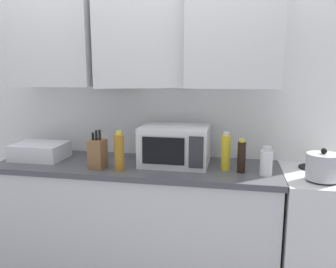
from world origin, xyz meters
TOP-DOWN VIEW (x-y plane):
  - wall_back_with_cabinets at (-0.00, -0.07)m, footprint 2.91×0.54m
  - counter_run at (0.00, -0.30)m, footprint 2.04×0.63m
  - kettle at (1.24, -0.46)m, footprint 0.20×0.20m
  - microwave at (0.28, -0.26)m, footprint 0.48×0.37m
  - dish_rack at (-0.77, -0.30)m, footprint 0.38×0.30m
  - knife_block at (-0.23, -0.45)m, footprint 0.11×0.13m
  - bottle_yellow_mustard at (0.64, -0.34)m, footprint 0.06×0.06m
  - bottle_white_jar at (0.91, -0.40)m, footprint 0.08×0.08m
  - bottle_amber_vinegar at (-0.06, -0.48)m, footprint 0.07×0.07m
  - bottle_soy_dark at (0.75, -0.37)m, footprint 0.05×0.05m

SIDE VIEW (x-z plane):
  - counter_run at x=0.00m, z-range 0.00..0.90m
  - dish_rack at x=-0.77m, z-range 0.90..1.02m
  - bottle_white_jar at x=0.91m, z-range 0.89..1.08m
  - kettle at x=1.24m, z-range 0.89..1.09m
  - knife_block at x=-0.23m, z-range 0.87..1.14m
  - bottle_soy_dark at x=0.75m, z-range 0.89..1.12m
  - bottle_yellow_mustard at x=0.64m, z-range 0.89..1.16m
  - bottle_amber_vinegar at x=-0.06m, z-range 0.89..1.16m
  - microwave at x=0.28m, z-range 0.90..1.18m
  - wall_back_with_cabinets at x=0.00m, z-range 0.27..2.87m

